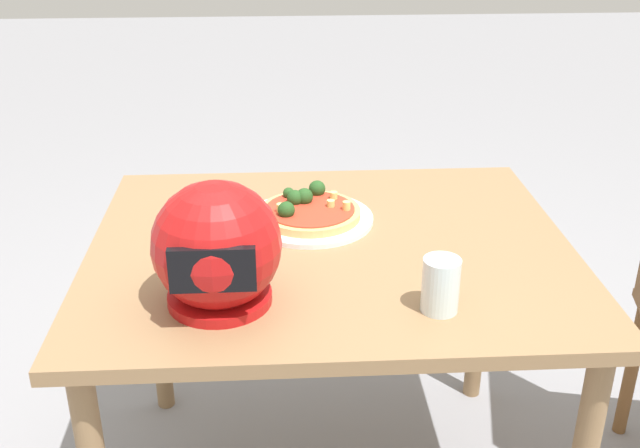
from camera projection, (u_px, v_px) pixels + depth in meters
name	position (u px, v px, depth m)	size (l,w,h in m)	color
dining_table	(330.00, 278.00, 1.69)	(1.05, 0.88, 0.72)	olive
pizza_plate	(310.00, 219.00, 1.75)	(0.29, 0.29, 0.01)	white
pizza	(308.00, 209.00, 1.75)	(0.24, 0.24, 0.05)	tan
motorcycle_helmet	(217.00, 248.00, 1.38)	(0.24, 0.24, 0.24)	#B21414
drinking_glass	(441.00, 285.00, 1.38)	(0.07, 0.07, 0.11)	silver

